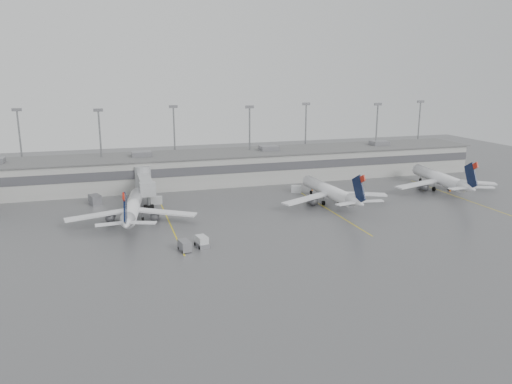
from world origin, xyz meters
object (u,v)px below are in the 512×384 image
object	(u,v)px
jet_far_right	(441,179)
baggage_tug	(202,243)
jet_mid_right	(331,191)
jet_mid_left	(132,208)

from	to	relation	value
jet_far_right	baggage_tug	world-z (taller)	jet_far_right
jet_mid_right	jet_far_right	distance (m)	33.20
jet_mid_right	baggage_tug	world-z (taller)	jet_mid_right
jet_mid_right	baggage_tug	xyz separation A→B (m)	(-33.83, -19.85, -2.21)
jet_mid_left	jet_far_right	xyz separation A→B (m)	(77.39, 5.46, 0.15)
jet_mid_left	jet_mid_right	bearing A→B (deg)	9.82
jet_mid_right	baggage_tug	bearing A→B (deg)	-152.47
jet_mid_left	jet_mid_right	size ratio (longest dim) A/B	0.98
jet_far_right	baggage_tug	bearing A→B (deg)	-153.23
jet_mid_right	jet_far_right	size ratio (longest dim) A/B	0.96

